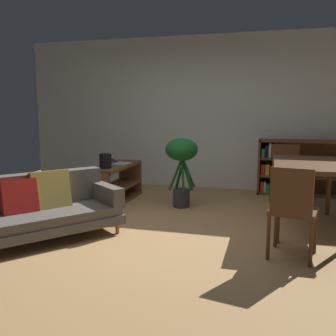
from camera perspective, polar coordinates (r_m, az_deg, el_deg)
ground_plane at (r=4.34m, az=-0.52°, el=-9.87°), size 8.16×8.16×0.00m
back_wall_panel at (r=6.75m, az=5.73°, el=8.41°), size 6.80×0.10×2.70m
fabric_couch at (r=4.31m, az=-19.47°, el=-5.86°), size 1.63×1.79×0.73m
media_console at (r=5.74m, az=-8.12°, el=-2.53°), size 0.40×1.32×0.57m
open_laptop at (r=5.85m, az=-7.86°, el=0.88°), size 0.43×0.30×0.10m
desk_speaker at (r=5.44m, az=-9.62°, el=1.08°), size 0.17×0.17×0.21m
potted_floor_plant at (r=5.32m, az=2.11°, el=1.43°), size 0.47×0.50×1.01m
dining_table at (r=4.67m, az=20.72°, el=-0.18°), size 0.78×1.38×0.79m
dining_chair_near at (r=5.71m, az=17.81°, el=-0.32°), size 0.49×0.48×0.90m
dining_chair_far at (r=3.64m, az=18.62°, el=-5.75°), size 0.49×0.47×0.89m
bookshelf at (r=6.55m, az=19.65°, el=0.06°), size 1.59×0.35×0.92m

